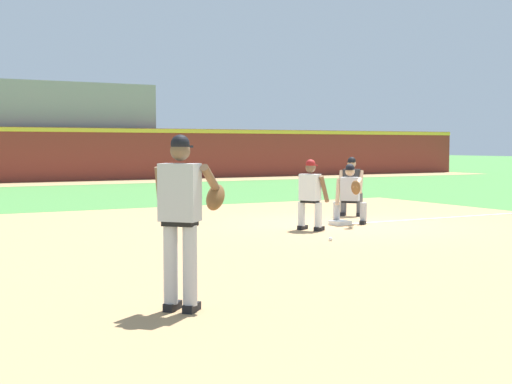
# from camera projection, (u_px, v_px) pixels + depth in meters

# --- Properties ---
(ground_plane) EXTENTS (160.00, 160.00, 0.00)m
(ground_plane) POSITION_uv_depth(u_px,v_px,m) (340.00, 225.00, 15.64)
(ground_plane) COLOR #47843D
(infield_dirt_patch) EXTENTS (18.00, 18.00, 0.01)m
(infield_dirt_patch) POSITION_uv_depth(u_px,v_px,m) (289.00, 253.00, 11.55)
(infield_dirt_patch) COLOR tan
(infield_dirt_patch) RESTS_ON ground
(warning_track_strip) EXTENTS (48.00, 3.20, 0.01)m
(warning_track_strip) POSITION_uv_depth(u_px,v_px,m) (91.00, 183.00, 33.17)
(warning_track_strip) COLOR tan
(warning_track_strip) RESTS_ON ground
(first_base_bag) EXTENTS (0.38, 0.38, 0.09)m
(first_base_bag) POSITION_uv_depth(u_px,v_px,m) (340.00, 223.00, 15.64)
(first_base_bag) COLOR white
(first_base_bag) RESTS_ON ground
(baseball) EXTENTS (0.07, 0.07, 0.07)m
(baseball) POSITION_uv_depth(u_px,v_px,m) (331.00, 239.00, 12.99)
(baseball) COLOR white
(baseball) RESTS_ON ground
(pitcher) EXTENTS (0.85, 0.56, 1.86)m
(pitcher) POSITION_uv_depth(u_px,v_px,m) (183.00, 211.00, 7.43)
(pitcher) COLOR black
(pitcher) RESTS_ON ground
(first_baseman) EXTENTS (0.75, 1.08, 1.34)m
(first_baseman) POSITION_uv_depth(u_px,v_px,m) (350.00, 191.00, 15.69)
(first_baseman) COLOR black
(first_baseman) RESTS_ON ground
(baserunner) EXTENTS (0.60, 0.67, 1.46)m
(baserunner) POSITION_uv_depth(u_px,v_px,m) (310.00, 192.00, 14.56)
(baserunner) COLOR black
(baserunner) RESTS_ON ground
(umpire) EXTENTS (0.67, 0.67, 1.46)m
(umpire) POSITION_uv_depth(u_px,v_px,m) (352.00, 184.00, 17.53)
(umpire) COLOR black
(umpire) RESTS_ON ground
(outfield_wall) EXTENTS (48.00, 0.54, 2.60)m
(outfield_wall) POSITION_uv_depth(u_px,v_px,m) (79.00, 152.00, 34.83)
(outfield_wall) COLOR maroon
(outfield_wall) RESTS_ON ground
(stadium_seating_block) EXTENTS (8.62, 4.20, 4.90)m
(stadium_seating_block) POSITION_uv_depth(u_px,v_px,m) (64.00, 131.00, 37.30)
(stadium_seating_block) COLOR gray
(stadium_seating_block) RESTS_ON ground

